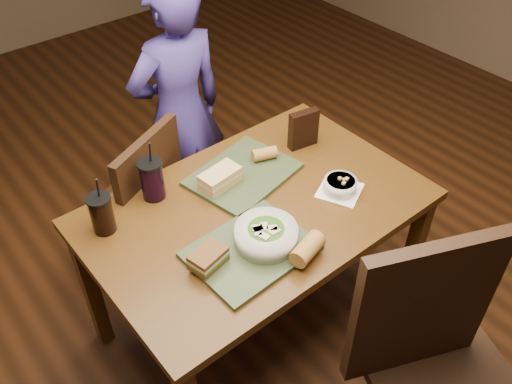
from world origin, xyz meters
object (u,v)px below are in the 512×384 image
at_px(salad_bowl, 266,234).
at_px(cup_cola, 102,214).
at_px(chair_far, 145,204).
at_px(tray_near, 251,250).
at_px(dining_table, 256,222).
at_px(sandwich_near, 208,258).
at_px(soup_bowl, 340,185).
at_px(baguette_far, 264,154).
at_px(chair_near, 439,369).
at_px(baguette_near, 308,249).
at_px(sandwich_far, 220,178).
at_px(chip_bag, 303,129).
at_px(cup_berry, 152,179).
at_px(diner, 180,114).
at_px(tray_far, 243,174).

bearing_deg(salad_bowl, cup_cola, 132.98).
height_order(chair_far, tray_near, chair_far).
xyz_separation_m(dining_table, sandwich_near, (-0.32, -0.14, 0.14)).
height_order(soup_bowl, baguette_far, baguette_far).
distance_m(chair_near, baguette_near, 0.57).
relative_size(salad_bowl, sandwich_near, 1.60).
height_order(sandwich_far, chip_bag, chip_bag).
height_order(soup_bowl, cup_berry, cup_berry).
relative_size(diner, tray_near, 3.30).
bearing_deg(sandwich_far, chip_bag, 0.21).
xyz_separation_m(sandwich_near, cup_berry, (0.05, 0.44, 0.04)).
height_order(baguette_far, chip_bag, chip_bag).
distance_m(dining_table, cup_berry, 0.44).
height_order(sandwich_far, baguette_far, sandwich_far).
height_order(salad_bowl, soup_bowl, salad_bowl).
distance_m(tray_near, tray_far, 0.43).
bearing_deg(salad_bowl, sandwich_far, 80.13).
distance_m(chair_near, diner, 1.67).
bearing_deg(chip_bag, cup_cola, -174.42).
bearing_deg(tray_near, soup_bowl, 3.69).
bearing_deg(baguette_near, baguette_far, 65.07).
bearing_deg(sandwich_far, tray_far, -0.02).
bearing_deg(sandwich_far, tray_near, -109.79).
height_order(chair_near, chair_far, chair_near).
bearing_deg(soup_bowl, sandwich_near, 179.43).
bearing_deg(cup_cola, cup_berry, 10.57).
distance_m(tray_near, chip_bag, 0.68).
xyz_separation_m(diner, cup_berry, (-0.45, -0.51, 0.14)).
height_order(baguette_far, cup_cola, cup_cola).
relative_size(dining_table, soup_bowl, 6.06).
relative_size(chair_near, chip_bag, 6.30).
xyz_separation_m(dining_table, salad_bowl, (-0.11, -0.18, 0.15)).
bearing_deg(diner, chair_near, 89.33).
relative_size(sandwich_near, chip_bag, 0.81).
distance_m(salad_bowl, soup_bowl, 0.42).
xyz_separation_m(chair_far, cup_berry, (-0.05, -0.22, 0.32)).
xyz_separation_m(tray_far, chip_bag, (0.34, 0.00, 0.08)).
xyz_separation_m(chair_near, sandwich_far, (-0.11, 1.02, 0.19)).
xyz_separation_m(baguette_near, chip_bag, (0.45, 0.50, 0.03)).
bearing_deg(baguette_near, sandwich_far, 90.59).
distance_m(sandwich_near, sandwich_far, 0.42).
bearing_deg(cup_berry, dining_table, -47.26).
bearing_deg(sandwich_near, cup_berry, 83.55).
bearing_deg(chip_bag, sandwich_far, -169.30).
bearing_deg(chair_far, tray_near, -85.44).
relative_size(dining_table, sandwich_near, 9.23).
height_order(chair_near, diner, diner).
height_order(dining_table, baguette_near, baguette_near).
bearing_deg(sandwich_near, diner, 62.36).
relative_size(salad_bowl, chip_bag, 1.30).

